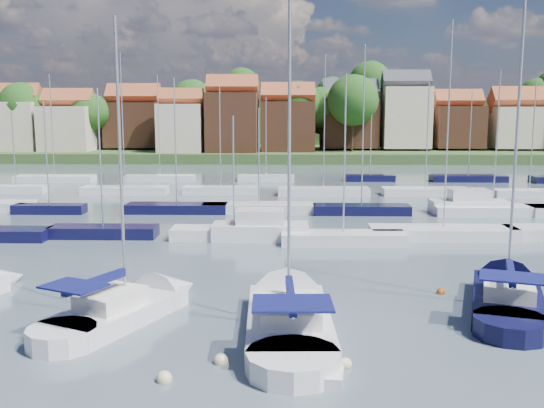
{
  "coord_description": "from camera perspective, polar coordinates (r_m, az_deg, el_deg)",
  "views": [
    {
      "loc": [
        -3.49,
        -23.59,
        9.39
      ],
      "look_at": [
        -4.33,
        14.0,
        3.57
      ],
      "focal_mm": 40.0,
      "sensor_mm": 36.0,
      "label": 1
    }
  ],
  "objects": [
    {
      "name": "ground",
      "position": [
        64.38,
        4.37,
        0.38
      ],
      "size": [
        260.0,
        260.0,
        0.0
      ],
      "primitive_type": "plane",
      "color": "#415159",
      "rests_on": "ground"
    },
    {
      "name": "buoy_e",
      "position": [
        32.91,
        15.6,
        -8.12
      ],
      "size": [
        0.43,
        0.43,
        0.43
      ],
      "primitive_type": "sphere",
      "color": "#D85914",
      "rests_on": "ground"
    },
    {
      "name": "sailboat_centre",
      "position": [
        28.11,
        1.47,
        -9.98
      ],
      "size": [
        3.9,
        13.33,
        17.89
      ],
      "rotation": [
        0.0,
        0.0,
        1.6
      ],
      "color": "silver",
      "rests_on": "ground"
    },
    {
      "name": "far_shore_town",
      "position": [
        156.44,
        3.39,
        7.03
      ],
      "size": [
        212.46,
        90.0,
        22.27
      ],
      "color": "#334924",
      "rests_on": "ground"
    },
    {
      "name": "buoy_b",
      "position": [
        22.44,
        -10.1,
        -16.1
      ],
      "size": [
        0.55,
        0.55,
        0.55
      ],
      "primitive_type": "sphere",
      "color": "beige",
      "rests_on": "ground"
    },
    {
      "name": "buoy_c",
      "position": [
        23.6,
        -4.85,
        -14.68
      ],
      "size": [
        0.54,
        0.54,
        0.54
      ],
      "primitive_type": "sphere",
      "color": "beige",
      "rests_on": "ground"
    },
    {
      "name": "sailboat_navy",
      "position": [
        32.76,
        21.17,
        -7.83
      ],
      "size": [
        6.61,
        12.26,
        16.43
      ],
      "rotation": [
        0.0,
        0.0,
        1.26
      ],
      "color": "black",
      "rests_on": "ground"
    },
    {
      "name": "tender",
      "position": [
        21.97,
        3.13,
        -15.89
      ],
      "size": [
        2.79,
        1.58,
        0.57
      ],
      "rotation": [
        0.0,
        0.0,
        -0.14
      ],
      "color": "silver",
      "rests_on": "ground"
    },
    {
      "name": "sailboat_left",
      "position": [
        29.31,
        -12.66,
        -9.38
      ],
      "size": [
        7.15,
        10.84,
        14.54
      ],
      "rotation": [
        0.0,
        0.0,
        1.12
      ],
      "color": "silver",
      "rests_on": "ground"
    },
    {
      "name": "buoy_d",
      "position": [
        23.4,
        6.94,
        -14.94
      ],
      "size": [
        0.46,
        0.46,
        0.46
      ],
      "primitive_type": "sphere",
      "color": "beige",
      "rests_on": "ground"
    },
    {
      "name": "marina_field",
      "position": [
        59.66,
        6.45,
        0.1
      ],
      "size": [
        79.62,
        41.41,
        15.93
      ],
      "color": "silver",
      "rests_on": "ground"
    }
  ]
}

